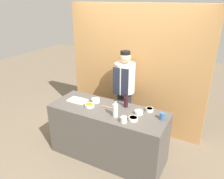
{
  "coord_description": "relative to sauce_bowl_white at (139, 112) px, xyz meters",
  "views": [
    {
      "loc": [
        1.45,
        -2.61,
        2.49
      ],
      "look_at": [
        0.0,
        0.14,
        1.16
      ],
      "focal_mm": 35.0,
      "sensor_mm": 36.0,
      "label": 1
    }
  ],
  "objects": [
    {
      "name": "ground_plane",
      "position": [
        -0.48,
        -0.08,
        -0.91
      ],
      "size": [
        14.0,
        14.0,
        0.0
      ],
      "primitive_type": "plane",
      "color": "#756651"
    },
    {
      "name": "cabinet_wall",
      "position": [
        -0.48,
        1.02,
        0.29
      ],
      "size": [
        2.68,
        0.18,
        2.4
      ],
      "color": "#B7844C",
      "rests_on": "ground_plane"
    },
    {
      "name": "counter",
      "position": [
        -0.48,
        -0.08,
        -0.47
      ],
      "size": [
        1.86,
        0.7,
        0.88
      ],
      "color": "#514C47",
      "rests_on": "ground_plane"
    },
    {
      "name": "sauce_bowl_white",
      "position": [
        0.0,
        0.0,
        0.0
      ],
      "size": [
        0.12,
        0.12,
        0.05
      ],
      "color": "white",
      "rests_on": "counter"
    },
    {
      "name": "sauce_bowl_orange",
      "position": [
        -0.78,
        -0.14,
        -0.01
      ],
      "size": [
        0.15,
        0.15,
        0.04
      ],
      "color": "white",
      "rests_on": "counter"
    },
    {
      "name": "sauce_bowl_purple",
      "position": [
        -0.0,
        -0.2,
        -0.0
      ],
      "size": [
        0.13,
        0.13,
        0.05
      ],
      "color": "white",
      "rests_on": "counter"
    },
    {
      "name": "sauce_bowl_red",
      "position": [
        -0.78,
        0.05,
        0.0
      ],
      "size": [
        0.14,
        0.14,
        0.06
      ],
      "color": "white",
      "rests_on": "counter"
    },
    {
      "name": "sauce_bowl_green",
      "position": [
        0.11,
        0.16,
        -0.0
      ],
      "size": [
        0.12,
        0.12,
        0.05
      ],
      "color": "white",
      "rests_on": "counter"
    },
    {
      "name": "cutting_board",
      "position": [
        -1.07,
        -0.06,
        -0.02
      ],
      "size": [
        0.31,
        0.2,
        0.02
      ],
      "color": "white",
      "rests_on": "counter"
    },
    {
      "name": "bottle_clear",
      "position": [
        -0.28,
        -0.22,
        0.08
      ],
      "size": [
        0.08,
        0.08,
        0.27
      ],
      "color": "silver",
      "rests_on": "counter"
    },
    {
      "name": "bottle_wine",
      "position": [
        -0.27,
        0.12,
        0.07
      ],
      "size": [
        0.07,
        0.07,
        0.24
      ],
      "color": "black",
      "rests_on": "counter"
    },
    {
      "name": "cup_blue",
      "position": [
        0.35,
        0.02,
        0.02
      ],
      "size": [
        0.08,
        0.08,
        0.1
      ],
      "color": "#386093",
      "rests_on": "counter"
    },
    {
      "name": "cup_cream",
      "position": [
        -0.1,
        -0.32,
        0.01
      ],
      "size": [
        0.09,
        0.09,
        0.08
      ],
      "color": "silver",
      "rests_on": "counter"
    },
    {
      "name": "wooden_spoon",
      "position": [
        -0.48,
        -0.03,
        -0.02
      ],
      "size": [
        0.22,
        0.04,
        0.02
      ],
      "color": "#B2844C",
      "rests_on": "counter"
    },
    {
      "name": "chef_center",
      "position": [
        -0.52,
        0.62,
        -0.03
      ],
      "size": [
        0.36,
        0.36,
        1.65
      ],
      "color": "#28282D",
      "rests_on": "ground_plane"
    }
  ]
}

